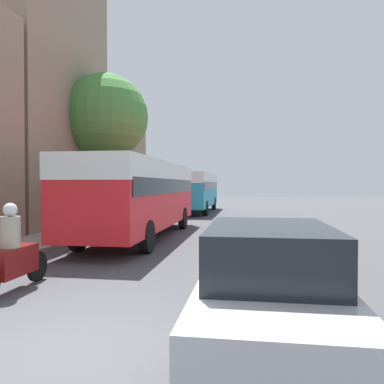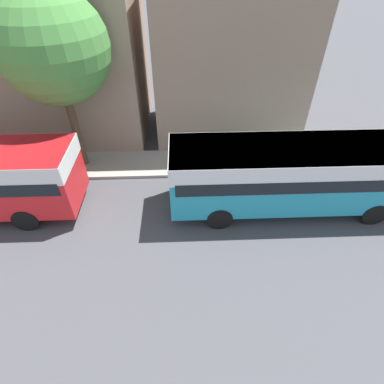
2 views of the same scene
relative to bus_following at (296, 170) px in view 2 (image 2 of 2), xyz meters
name	(u,v)px [view 2 (image 2 of 2)]	position (x,y,z in m)	size (l,w,h in m)	color
building_far_terrace	(229,54)	(-6.96, -1.90, 2.33)	(5.26, 7.59, 8.45)	gray
bus_following	(296,170)	(0.00, 0.00, 0.00)	(2.58, 9.91, 2.90)	teal
street_tree	(53,48)	(-3.34, -9.35, 3.66)	(4.41, 4.41, 7.62)	brown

